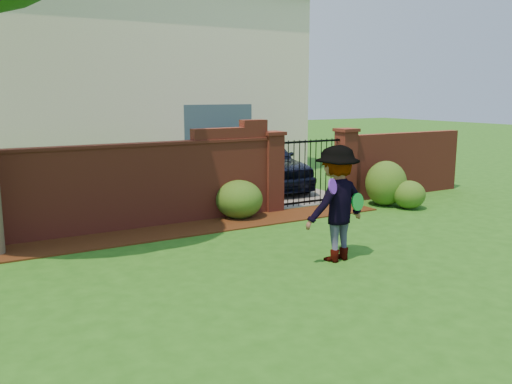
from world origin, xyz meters
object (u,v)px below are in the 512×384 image
frisbee_purple (333,186)px  frisbee_green (358,202)px  man (338,204)px  car (262,162)px

frisbee_purple → frisbee_green: size_ratio=0.84×
man → frisbee_purple: bearing=30.2°
man → frisbee_green: bearing=154.6°
frisbee_purple → frisbee_green: frisbee_purple is taller
man → frisbee_green: size_ratio=6.48×
frisbee_purple → frisbee_green: 0.75m
car → man: (-2.43, -6.52, 0.18)m
frisbee_purple → frisbee_green: bearing=13.1°
car → frisbee_green: car is taller
frisbee_purple → car: bearing=67.9°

